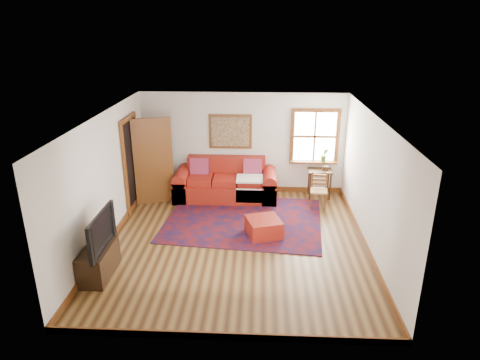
# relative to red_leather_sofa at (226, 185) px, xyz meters

# --- Properties ---
(ground) EXTENTS (5.50, 5.50, 0.00)m
(ground) POSITION_rel_red_leather_sofa_xyz_m (0.39, -2.27, -0.32)
(ground) COLOR #3E2510
(ground) RESTS_ON ground
(room_envelope) EXTENTS (5.04, 5.54, 2.52)m
(room_envelope) POSITION_rel_red_leather_sofa_xyz_m (0.39, -2.26, 1.33)
(room_envelope) COLOR silver
(room_envelope) RESTS_ON ground
(window) EXTENTS (1.18, 0.20, 1.38)m
(window) POSITION_rel_red_leather_sofa_xyz_m (2.17, 0.43, 0.99)
(window) COLOR white
(window) RESTS_ON ground
(doorway) EXTENTS (0.89, 1.08, 2.14)m
(doorway) POSITION_rel_red_leather_sofa_xyz_m (-1.82, -0.49, 0.75)
(doorway) COLOR black
(doorway) RESTS_ON ground
(framed_artwork) EXTENTS (1.05, 0.07, 0.85)m
(framed_artwork) POSITION_rel_red_leather_sofa_xyz_m (0.09, 0.44, 1.23)
(framed_artwork) COLOR brown
(framed_artwork) RESTS_ON ground
(persian_rug) EXTENTS (3.56, 2.97, 0.02)m
(persian_rug) POSITION_rel_red_leather_sofa_xyz_m (0.49, -1.26, -0.31)
(persian_rug) COLOR #590D0C
(persian_rug) RESTS_ON ground
(red_leather_sofa) EXTENTS (2.46, 1.02, 0.96)m
(red_leather_sofa) POSITION_rel_red_leather_sofa_xyz_m (0.00, 0.00, 0.00)
(red_leather_sofa) COLOR maroon
(red_leather_sofa) RESTS_ON ground
(red_ottoman) EXTENTS (0.80, 0.80, 0.37)m
(red_ottoman) POSITION_rel_red_leather_sofa_xyz_m (0.92, -1.96, -0.14)
(red_ottoman) COLOR maroon
(red_ottoman) RESTS_ON ground
(side_table) EXTENTS (0.58, 0.43, 0.70)m
(side_table) POSITION_rel_red_leather_sofa_xyz_m (2.28, 0.15, 0.25)
(side_table) COLOR black
(side_table) RESTS_ON ground
(ladder_back_chair) EXTENTS (0.42, 0.40, 0.81)m
(ladder_back_chair) POSITION_rel_red_leather_sofa_xyz_m (2.20, -0.43, 0.12)
(ladder_back_chair) COLOR tan
(ladder_back_chair) RESTS_ON ground
(media_cabinet) EXTENTS (0.43, 0.96, 0.53)m
(media_cabinet) POSITION_rel_red_leather_sofa_xyz_m (-1.88, -3.52, -0.06)
(media_cabinet) COLOR black
(media_cabinet) RESTS_ON ground
(television) EXTENTS (0.15, 1.13, 0.65)m
(television) POSITION_rel_red_leather_sofa_xyz_m (-1.86, -3.55, 0.53)
(television) COLOR black
(television) RESTS_ON media_cabinet
(candle_hurricane) EXTENTS (0.12, 0.12, 0.18)m
(candle_hurricane) POSITION_rel_red_leather_sofa_xyz_m (-1.83, -3.09, 0.29)
(candle_hurricane) COLOR silver
(candle_hurricane) RESTS_ON media_cabinet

